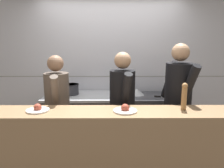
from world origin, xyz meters
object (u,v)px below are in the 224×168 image
at_px(chefs_knife, 163,97).
at_px(chef_line, 177,102).
at_px(mixing_bowl_steel, 137,92).
at_px(pepper_mill, 184,96).
at_px(chef_head_cook, 58,108).
at_px(chef_sous, 122,107).
at_px(plated_dish_main, 38,109).
at_px(stock_pot, 71,89).
at_px(oven_range, 79,120).
at_px(plated_dish_appetiser, 125,110).

bearing_deg(chefs_knife, chef_line, -84.89).
height_order(mixing_bowl_steel, chef_line, chef_line).
bearing_deg(chefs_knife, pepper_mill, -91.84).
bearing_deg(chef_head_cook, chef_sous, -11.03).
xyz_separation_m(chef_sous, chef_line, (0.75, 0.03, 0.06)).
xyz_separation_m(chefs_knife, plated_dish_main, (-1.65, -1.14, 0.16)).
height_order(chef_head_cook, chef_sous, chef_sous).
xyz_separation_m(stock_pot, chef_sous, (0.81, -0.76, -0.07)).
bearing_deg(oven_range, plated_dish_appetiser, -60.90).
height_order(pepper_mill, chef_line, chef_line).
xyz_separation_m(plated_dish_main, pepper_mill, (1.62, 0.04, 0.14)).
relative_size(mixing_bowl_steel, chef_line, 0.15).
bearing_deg(pepper_mill, chefs_knife, 88.16).
height_order(chefs_knife, plated_dish_main, plated_dish_main).
relative_size(pepper_mill, chef_head_cook, 0.19).
height_order(plated_dish_main, chef_head_cook, chef_head_cook).
bearing_deg(chef_line, plated_dish_appetiser, -161.39).
relative_size(chef_head_cook, chef_line, 0.91).
xyz_separation_m(chefs_knife, plated_dish_appetiser, (-0.69, -1.16, 0.16)).
distance_m(chef_sous, chef_line, 0.75).
xyz_separation_m(plated_dish_main, plated_dish_appetiser, (0.96, -0.02, 0.00)).
distance_m(mixing_bowl_steel, chef_line, 0.90).
bearing_deg(chef_sous, plated_dish_main, -161.96).
relative_size(oven_range, stock_pot, 4.31).
distance_m(mixing_bowl_steel, plated_dish_appetiser, 1.36).
bearing_deg(plated_dish_main, stock_pot, 83.67).
relative_size(chefs_knife, chef_sous, 0.21).
height_order(stock_pot, chef_head_cook, chef_head_cook).
bearing_deg(chef_head_cook, pepper_mill, -27.27).
bearing_deg(plated_dish_main, oven_range, 78.47).
distance_m(plated_dish_main, chef_head_cook, 0.56).
height_order(oven_range, chef_line, chef_line).
relative_size(plated_dish_main, chef_line, 0.14).
distance_m(plated_dish_appetiser, chef_head_cook, 1.05).
height_order(stock_pot, chef_sous, chef_sous).
bearing_deg(pepper_mill, plated_dish_main, -178.54).
distance_m(stock_pot, chefs_knife, 1.52).
relative_size(oven_range, chefs_knife, 3.22).
distance_m(mixing_bowl_steel, plated_dish_main, 1.81).
bearing_deg(plated_dish_main, pepper_mill, 1.46).
height_order(oven_range, chef_head_cook, chef_head_cook).
relative_size(stock_pot, plated_dish_appetiser, 0.98).
distance_m(pepper_mill, chef_line, 0.55).
height_order(pepper_mill, chef_head_cook, chef_head_cook).
bearing_deg(oven_range, pepper_mill, -41.38).
bearing_deg(chef_head_cook, plated_dish_main, -108.19).
distance_m(pepper_mill, chef_head_cook, 1.64).
relative_size(plated_dish_appetiser, chef_head_cook, 0.16).
xyz_separation_m(oven_range, mixing_bowl_steel, (0.99, 0.06, 0.49)).
xyz_separation_m(oven_range, chef_sous, (0.70, -0.73, 0.47)).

